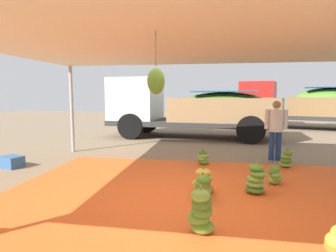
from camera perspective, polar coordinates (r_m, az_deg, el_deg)
The scene contains 15 objects.
ground_plane at distance 7.79m, azimuth 6.04°, elevation -6.50°, with size 40.00×40.00×0.00m, color #7F6B51.
tarp_orange at distance 4.92m, azimuth 3.87°, elevation -14.20°, with size 6.53×5.27×0.01m, color #E05B23.
tent_canopy at distance 4.59m, azimuth 3.98°, elevation 16.79°, with size 8.00×7.00×2.64m.
banana_bunch_0 at distance 5.26m, azimuth 17.27°, elevation -10.27°, with size 0.44×0.43×0.57m.
banana_bunch_1 at distance 3.38m, azimuth 30.79°, elevation -20.77°, with size 0.27×0.29×0.53m.
banana_bunch_4 at distance 5.13m, azimuth 7.17°, elevation -10.98°, with size 0.47×0.47×0.48m.
banana_bunch_5 at distance 5.87m, azimuth 20.72°, elevation -9.30°, with size 0.32×0.32×0.42m.
banana_bunch_6 at distance 7.07m, azimuth 7.06°, elevation -6.35°, with size 0.37×0.34×0.42m.
banana_bunch_7 at distance 4.76m, azimuth 7.01°, elevation -12.30°, with size 0.38×0.37×0.46m.
banana_bunch_8 at distance 7.30m, azimuth 22.72°, elevation -6.19°, with size 0.40×0.40×0.47m.
banana_bunch_9 at distance 3.71m, azimuth 6.68°, elevation -16.90°, with size 0.40×0.38×0.60m.
cargo_truck_main at distance 11.45m, azimuth 3.72°, elevation 3.78°, with size 6.74×2.74×2.40m.
cargo_truck_far at distance 15.97m, azimuth 25.15°, elevation 4.12°, with size 6.53×3.83×2.40m.
worker_0 at distance 7.92m, azimuth 20.90°, elevation 0.04°, with size 0.57×0.35×1.57m.
crate_0 at distance 7.77m, azimuth -28.99°, elevation -6.31°, with size 0.51×0.37×0.27m, color #335B8E.
Camera 1 is at (0.44, -4.59, 1.73)m, focal length 30.27 mm.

